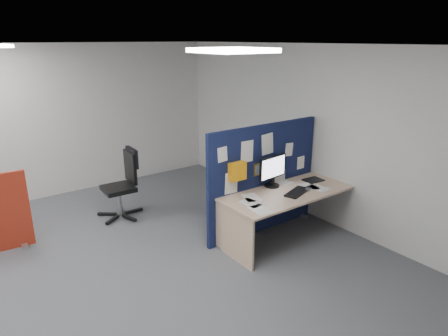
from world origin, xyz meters
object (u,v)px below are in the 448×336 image
main_desk (285,201)px  office_chair (125,179)px  navy_divider (263,179)px  monitor_main (273,170)px

main_desk → office_chair: size_ratio=1.80×
navy_divider → monitor_main: (0.07, -0.13, 0.17)m
navy_divider → monitor_main: bearing=-61.9°
navy_divider → office_chair: navy_divider is taller
navy_divider → office_chair: size_ratio=1.80×
navy_divider → office_chair: 2.23m
main_desk → monitor_main: monitor_main is taller
monitor_main → navy_divider: bearing=111.5°
main_desk → monitor_main: size_ratio=3.80×
main_desk → office_chair: (-1.54, 2.06, 0.05)m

